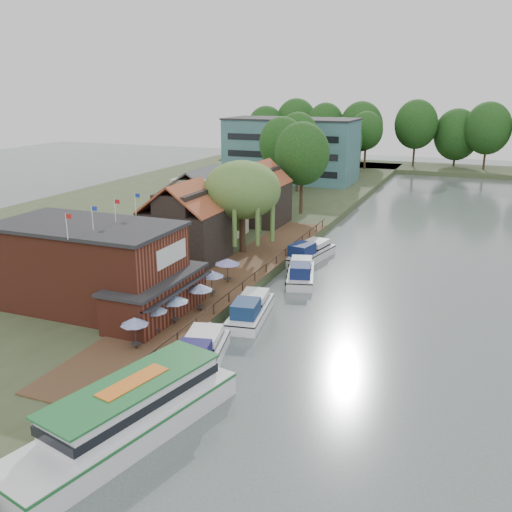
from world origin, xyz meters
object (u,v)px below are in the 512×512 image
at_px(pub, 108,268).
at_px(umbrella_2, 174,309).
at_px(willow, 242,207).
at_px(cruiser_3, 309,250).
at_px(cruiser_1, 251,307).
at_px(cottage_a, 185,222).
at_px(tour_boat, 125,413).
at_px(swan, 122,417).
at_px(cottage_b, 203,203).
at_px(hotel_block, 291,150).
at_px(cruiser_0, 199,351).
at_px(umbrella_1, 155,320).
at_px(umbrella_3, 200,297).
at_px(umbrella_0, 135,333).
at_px(cruiser_2, 301,270).
at_px(cottage_c, 260,193).
at_px(umbrella_4, 212,283).
at_px(umbrella_5, 228,270).

xyz_separation_m(pub, umbrella_2, (6.66, -0.88, -2.36)).
height_order(willow, cruiser_3, willow).
bearing_deg(cruiser_1, cottage_a, 129.91).
relative_size(pub, tour_boat, 1.31).
bearing_deg(swan, cottage_b, 110.10).
xyz_separation_m(hotel_block, cruiser_0, (18.84, -75.75, -5.95)).
bearing_deg(swan, cruiser_1, 86.34).
bearing_deg(umbrella_1, umbrella_3, 79.99).
xyz_separation_m(willow, swan, (6.26, -32.60, -5.99)).
relative_size(umbrella_0, cruiser_2, 0.26).
relative_size(hotel_block, cottage_c, 2.99).
height_order(cottage_a, cruiser_2, cottage_a).
distance_m(cottage_b, tour_boat, 41.98).
relative_size(cruiser_0, cruiser_2, 1.08).
relative_size(umbrella_1, cruiser_1, 0.26).
bearing_deg(umbrella_3, umbrella_0, -96.90).
bearing_deg(willow, tour_boat, -77.50).
height_order(umbrella_1, tour_boat, umbrella_1).
height_order(hotel_block, cottage_a, hotel_block).
distance_m(cruiser_3, swan, 35.78).
xyz_separation_m(cottage_b, umbrella_1, (10.36, -28.21, -2.96)).
bearing_deg(umbrella_4, umbrella_1, -91.74).
height_order(umbrella_0, tour_boat, umbrella_0).
height_order(umbrella_2, umbrella_3, same).
height_order(umbrella_3, umbrella_5, same).
xyz_separation_m(cottage_a, cottage_b, (-3.00, 10.00, 0.00)).
height_order(cottage_a, umbrella_2, cottage_a).
bearing_deg(cruiser_1, umbrella_4, 155.22).
bearing_deg(umbrella_5, tour_boat, -78.92).
bearing_deg(cottage_b, pub, -80.91).
relative_size(cruiser_0, cruiser_3, 1.02).
bearing_deg(cottage_a, umbrella_2, -64.25).
distance_m(willow, swan, 33.74).
xyz_separation_m(umbrella_3, cruiser_3, (3.16, 20.85, -1.12)).
bearing_deg(cottage_c, cruiser_3, -45.95).
height_order(cottage_b, umbrella_5, cottage_b).
bearing_deg(cruiser_3, tour_boat, -78.77).
bearing_deg(umbrella_2, pub, 172.46).
xyz_separation_m(cottage_a, umbrella_2, (7.66, -15.88, -2.96)).
bearing_deg(pub, umbrella_4, 41.57).
height_order(cruiser_2, tour_boat, tour_boat).
height_order(umbrella_3, cruiser_3, umbrella_3).
xyz_separation_m(pub, willow, (3.50, 20.00, 1.56)).
bearing_deg(umbrella_0, tour_boat, -60.17).
bearing_deg(cruiser_3, umbrella_5, -96.62).
relative_size(pub, hotel_block, 0.79).
bearing_deg(pub, tour_boat, -51.79).
relative_size(pub, willow, 1.92).
relative_size(hotel_block, umbrella_1, 10.69).
xyz_separation_m(umbrella_3, umbrella_5, (-0.94, 7.44, 0.00)).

